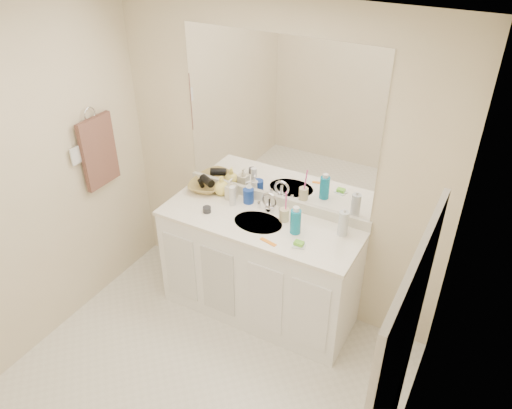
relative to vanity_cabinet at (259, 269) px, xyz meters
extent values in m
cube|color=white|center=(0.00, -1.02, -0.42)|extent=(2.60, 2.60, 0.00)
cube|color=white|center=(0.00, -1.02, 1.97)|extent=(2.60, 2.60, 0.02)
cube|color=beige|center=(0.00, 0.28, 0.77)|extent=(2.60, 0.02, 2.40)
cube|color=beige|center=(-1.30, -1.02, 0.77)|extent=(0.02, 2.60, 2.40)
cube|color=beige|center=(1.30, -1.02, 0.77)|extent=(0.02, 2.60, 2.40)
cube|color=white|center=(0.00, 0.00, 0.00)|extent=(1.50, 0.55, 0.85)
cube|color=white|center=(0.00, 0.00, 0.44)|extent=(1.52, 0.57, 0.03)
cube|color=silver|center=(0.00, 0.26, 0.50)|extent=(1.52, 0.03, 0.08)
cylinder|color=beige|center=(0.00, -0.02, 0.44)|extent=(0.37, 0.37, 0.02)
cylinder|color=silver|center=(0.00, 0.16, 0.51)|extent=(0.02, 0.02, 0.11)
cube|color=white|center=(0.00, 0.27, 1.14)|extent=(1.48, 0.01, 1.20)
cylinder|color=navy|center=(-0.20, 0.19, 0.51)|extent=(0.10, 0.10, 0.12)
cylinder|color=beige|center=(0.16, 0.09, 0.50)|extent=(0.10, 0.10, 0.10)
cylinder|color=#FD42A2|center=(0.17, 0.09, 0.60)|extent=(0.03, 0.04, 0.21)
cylinder|color=#0D7A9D|center=(0.29, 0.00, 0.55)|extent=(0.10, 0.10, 0.18)
cylinder|color=silver|center=(0.59, 0.13, 0.55)|extent=(0.08, 0.08, 0.19)
cube|color=white|center=(0.38, -0.14, 0.46)|extent=(0.10, 0.09, 0.01)
cube|color=#6FCB31|center=(0.38, -0.14, 0.48)|extent=(0.06, 0.05, 0.02)
cube|color=orange|center=(0.18, -0.20, 0.46)|extent=(0.14, 0.06, 0.01)
cylinder|color=#26262B|center=(-0.40, -0.09, 0.48)|extent=(0.06, 0.06, 0.04)
cylinder|color=white|center=(-0.29, 0.10, 0.53)|extent=(0.05, 0.05, 0.16)
imported|color=white|center=(-0.21, 0.22, 0.54)|extent=(0.08, 0.08, 0.17)
imported|color=beige|center=(-0.34, 0.17, 0.54)|extent=(0.08, 0.08, 0.17)
imported|color=#F8E360|center=(-0.44, 0.19, 0.53)|extent=(0.15, 0.15, 0.16)
imported|color=olive|center=(-0.59, 0.18, 0.49)|extent=(0.32, 0.32, 0.06)
cylinder|color=black|center=(-0.57, 0.18, 0.54)|extent=(0.14, 0.11, 0.06)
torus|color=silver|center=(-1.27, -0.25, 1.12)|extent=(0.01, 0.11, 0.11)
cube|color=#472D26|center=(-1.25, -0.25, 0.82)|extent=(0.04, 0.32, 0.55)
cube|color=white|center=(-1.27, -0.45, 0.88)|extent=(0.01, 0.08, 0.13)
camera|label=1|loc=(1.43, -2.65, 2.52)|focal=35.00mm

